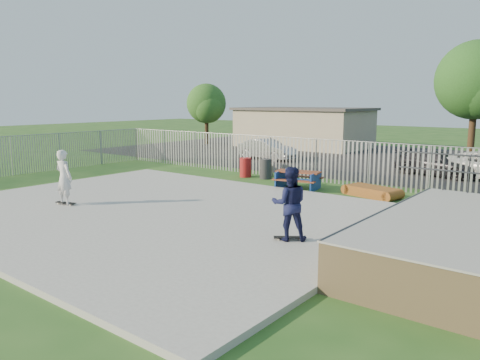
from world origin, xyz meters
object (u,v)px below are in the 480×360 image
Objects in this scene: trash_bin_grey at (266,169)px; tree_left at (206,104)px; car_dark at (438,163)px; skater_navy at (290,204)px; car_silver at (267,149)px; funbox at (372,192)px; picnic_table at (298,180)px; trash_bin_red at (246,167)px; tree_mid at (476,80)px; skater_white at (64,177)px.

tree_left is at bearing 141.15° from trash_bin_grey.
car_dark is 2.21× the size of skater_navy.
funbox is at bearing -121.21° from car_silver.
picnic_table is at bearing -37.18° from tree_left.
trash_bin_red is at bearing -41.50° from tree_left.
car_silver is 0.93× the size of car_dark.
car_dark is at bearing -89.33° from tree_mid.
skater_navy is at bearing -43.42° from tree_left.
tree_mid is 21.97m from skater_navy.
trash_bin_red is 9.71m from car_dark.
skater_navy is at bearing -70.15° from funbox.
car_silver is at bearing -145.63° from tree_mid.
car_silver is 12.06m from tree_left.
tree_left is (-20.87, 5.64, 2.87)m from car_dark.
funbox is (3.15, 0.44, -0.21)m from picnic_table.
car_silver reaches higher than trash_bin_grey.
car_silver is at bearing -28.38° from tree_left.
trash_bin_grey is at bearing -115.15° from tree_mid.
car_silver is 0.76× the size of tree_left.
skater_white is at bearing -28.65° from skater_navy.
car_silver is at bearing 102.26° from car_dark.
trash_bin_red is (-6.90, 0.71, 0.29)m from funbox.
picnic_table is 1.11× the size of skater_white.
trash_bin_red is 0.50× the size of skater_white.
picnic_table is 8.27m from car_dark.
tree_mid is at bearing 64.85° from trash_bin_grey.
funbox is at bearing -171.76° from car_dark.
tree_mid is at bearing 13.30° from car_dark.
tree_left is at bearing -80.78° from skater_navy.
trash_bin_red is at bearing -118.58° from tree_mid.
tree_left is at bearing 138.50° from trash_bin_red.
funbox is 0.29× the size of tree_mid.
car_dark is 8.44m from tree_mid.
tree_mid reaches higher than tree_left.
skater_white is at bearing -130.95° from picnic_table.
car_silver is (-6.88, 7.46, 0.28)m from picnic_table.
tree_mid reaches higher than picnic_table.
trash_bin_red is at bearing 142.70° from car_dark.
tree_mid reaches higher than trash_bin_red.
skater_white is (12.70, -21.33, -2.39)m from tree_left.
picnic_table is 8.08m from skater_navy.
tree_mid is (6.25, 13.31, 4.50)m from trash_bin_grey.
funbox is 0.53× the size of car_silver.
picnic_table is 2.21× the size of trash_bin_grey.
trash_bin_grey is (1.10, 0.18, 0.01)m from trash_bin_red.
car_dark is (7.43, 6.25, 0.16)m from trash_bin_red.
car_dark is 0.82× the size of tree_left.
car_silver reaches higher than picnic_table.
car_silver is (-3.13, 6.32, 0.20)m from trash_bin_red.
tree_mid reaches higher than skater_navy.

